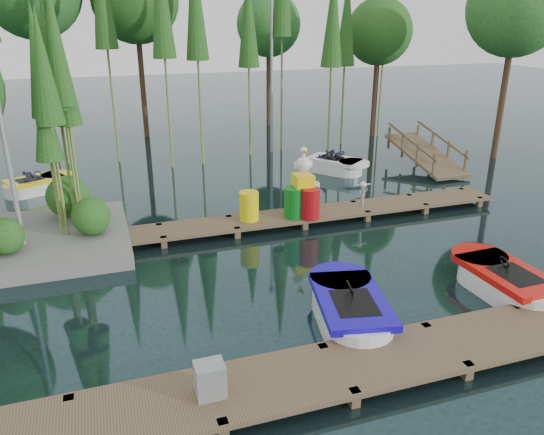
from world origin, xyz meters
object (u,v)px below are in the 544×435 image
object	(u,v)px
boat_blue	(350,310)
boat_yellow_far	(37,185)
yellow_barrel	(249,206)
boat_red	(504,282)
drum_cluster	(304,196)
utility_cabinet	(210,379)

from	to	relation	value
boat_blue	boat_yellow_far	xyz separation A→B (m)	(-6.62, 11.05, -0.03)
boat_yellow_far	yellow_barrel	world-z (taller)	yellow_barrel
boat_red	drum_cluster	xyz separation A→B (m)	(-2.71, 5.25, 0.63)
utility_cabinet	drum_cluster	world-z (taller)	drum_cluster
utility_cabinet	drum_cluster	xyz separation A→B (m)	(4.30, 6.85, 0.32)
utility_cabinet	drum_cluster	bearing A→B (deg)	57.89
utility_cabinet	boat_blue	bearing A→B (deg)	26.65
yellow_barrel	drum_cluster	world-z (taller)	drum_cluster
boat_yellow_far	drum_cluster	world-z (taller)	drum_cluster
boat_red	yellow_barrel	bearing A→B (deg)	126.98
yellow_barrel	drum_cluster	size ratio (longest dim) A/B	0.41
utility_cabinet	yellow_barrel	size ratio (longest dim) A/B	0.67
boat_yellow_far	utility_cabinet	bearing A→B (deg)	-80.47
boat_blue	yellow_barrel	size ratio (longest dim) A/B	3.74
boat_red	drum_cluster	bearing A→B (deg)	115.52
boat_yellow_far	drum_cluster	xyz separation A→B (m)	(7.71, -5.82, 0.65)
utility_cabinet	yellow_barrel	bearing A→B (deg)	69.15
boat_yellow_far	yellow_barrel	size ratio (longest dim) A/B	3.13
boat_yellow_far	boat_blue	bearing A→B (deg)	-64.63
boat_yellow_far	yellow_barrel	bearing A→B (deg)	-48.52
boat_red	drum_cluster	world-z (taller)	drum_cluster
boat_blue	boat_red	bearing A→B (deg)	11.79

